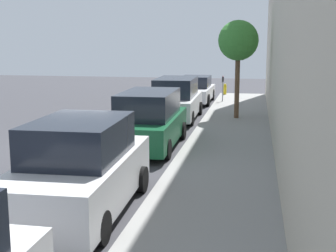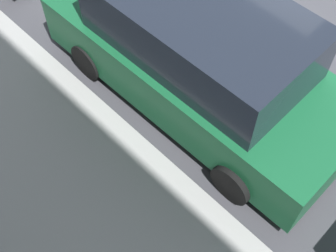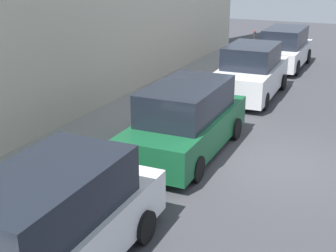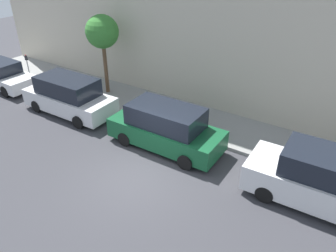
{
  "view_description": "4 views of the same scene",
  "coord_description": "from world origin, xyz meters",
  "px_view_note": "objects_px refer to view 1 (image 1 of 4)",
  "views": [
    {
      "loc": [
        5.81,
        -14.85,
        3.57
      ],
      "look_at": [
        3.21,
        -1.08,
        1.0
      ],
      "focal_mm": 50.0,
      "sensor_mm": 36.0,
      "label": 1
    },
    {
      "loc": [
        5.81,
        3.16,
        5.95
      ],
      "look_at": [
        3.5,
        0.82,
        1.0
      ],
      "focal_mm": 50.0,
      "sensor_mm": 36.0,
      "label": 2
    },
    {
      "loc": [
        -2.25,
        11.13,
        4.95
      ],
      "look_at": [
        2.46,
        1.07,
        1.0
      ],
      "focal_mm": 50.0,
      "sensor_mm": 36.0,
      "label": 3
    },
    {
      "loc": [
        -7.51,
        -6.38,
        7.84
      ],
      "look_at": [
        2.36,
        0.16,
        1.0
      ],
      "focal_mm": 35.0,
      "sensor_mm": 36.0,
      "label": 4
    }
  ],
  "objects_px": {
    "parked_suv_second": "(81,169)",
    "parked_minivan_fourth": "(176,99)",
    "parked_minivan_third": "(149,120)",
    "parking_meter_far": "(223,86)",
    "fire_hydrant": "(225,89)",
    "parked_sedan_fifth": "(196,90)",
    "street_tree": "(238,41)"
  },
  "relations": [
    {
      "from": "parked_suv_second",
      "to": "parked_minivan_fourth",
      "type": "bearing_deg",
      "value": 90.15
    },
    {
      "from": "parked_suv_second",
      "to": "parked_minivan_fourth",
      "type": "height_order",
      "value": "parked_suv_second"
    },
    {
      "from": "parked_suv_second",
      "to": "parked_minivan_third",
      "type": "distance_m",
      "value": 6.17
    },
    {
      "from": "parking_meter_far",
      "to": "parked_suv_second",
      "type": "bearing_deg",
      "value": -95.46
    },
    {
      "from": "parked_minivan_fourth",
      "to": "fire_hydrant",
      "type": "bearing_deg",
      "value": 79.99
    },
    {
      "from": "parked_suv_second",
      "to": "parked_sedan_fifth",
      "type": "bearing_deg",
      "value": 89.69
    },
    {
      "from": "parked_minivan_third",
      "to": "street_tree",
      "type": "height_order",
      "value": "street_tree"
    },
    {
      "from": "parking_meter_far",
      "to": "street_tree",
      "type": "distance_m",
      "value": 6.29
    },
    {
      "from": "parked_suv_second",
      "to": "street_tree",
      "type": "xyz_separation_m",
      "value": [
        2.71,
        11.96,
        2.59
      ]
    },
    {
      "from": "parking_meter_far",
      "to": "fire_hydrant",
      "type": "relative_size",
      "value": 2.09
    },
    {
      "from": "parked_suv_second",
      "to": "parked_sedan_fifth",
      "type": "xyz_separation_m",
      "value": [
        0.1,
        17.91,
        -0.21
      ]
    },
    {
      "from": "parked_minivan_third",
      "to": "parked_minivan_fourth",
      "type": "xyz_separation_m",
      "value": [
        -0.07,
        5.82,
        0.0
      ]
    },
    {
      "from": "street_tree",
      "to": "fire_hydrant",
      "type": "height_order",
      "value": "street_tree"
    },
    {
      "from": "parked_suv_second",
      "to": "parking_meter_far",
      "type": "xyz_separation_m",
      "value": [
        1.69,
        17.65,
        0.1
      ]
    },
    {
      "from": "parked_minivan_fourth",
      "to": "parked_sedan_fifth",
      "type": "relative_size",
      "value": 1.09
    },
    {
      "from": "parked_minivan_third",
      "to": "parking_meter_far",
      "type": "relative_size",
      "value": 3.41
    },
    {
      "from": "parked_minivan_third",
      "to": "parking_meter_far",
      "type": "xyz_separation_m",
      "value": [
        1.65,
        11.48,
        0.11
      ]
    },
    {
      "from": "parked_sedan_fifth",
      "to": "parked_minivan_fourth",
      "type": "bearing_deg",
      "value": -91.26
    },
    {
      "from": "parked_suv_second",
      "to": "parked_sedan_fifth",
      "type": "relative_size",
      "value": 1.07
    },
    {
      "from": "parked_minivan_third",
      "to": "fire_hydrant",
      "type": "xyz_separation_m",
      "value": [
        1.55,
        14.98,
        -0.43
      ]
    },
    {
      "from": "parked_minivan_third",
      "to": "fire_hydrant",
      "type": "bearing_deg",
      "value": 84.09
    },
    {
      "from": "parked_suv_second",
      "to": "fire_hydrant",
      "type": "bearing_deg",
      "value": 85.71
    },
    {
      "from": "parked_suv_second",
      "to": "parked_minivan_third",
      "type": "bearing_deg",
      "value": 89.66
    },
    {
      "from": "parked_minivan_fourth",
      "to": "parked_sedan_fifth",
      "type": "xyz_separation_m",
      "value": [
        0.13,
        5.92,
        -0.2
      ]
    },
    {
      "from": "parked_minivan_fourth",
      "to": "street_tree",
      "type": "bearing_deg",
      "value": -0.51
    },
    {
      "from": "parked_sedan_fifth",
      "to": "street_tree",
      "type": "bearing_deg",
      "value": -66.25
    },
    {
      "from": "parking_meter_far",
      "to": "parked_sedan_fifth",
      "type": "bearing_deg",
      "value": 170.66
    },
    {
      "from": "parked_suv_second",
      "to": "parked_minivan_fourth",
      "type": "relative_size",
      "value": 0.98
    },
    {
      "from": "parked_minivan_fourth",
      "to": "parking_meter_far",
      "type": "distance_m",
      "value": 5.92
    },
    {
      "from": "street_tree",
      "to": "parked_sedan_fifth",
      "type": "bearing_deg",
      "value": 113.75
    },
    {
      "from": "parked_minivan_fourth",
      "to": "parking_meter_far",
      "type": "relative_size",
      "value": 3.42
    },
    {
      "from": "parked_minivan_fourth",
      "to": "fire_hydrant",
      "type": "distance_m",
      "value": 9.31
    }
  ]
}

